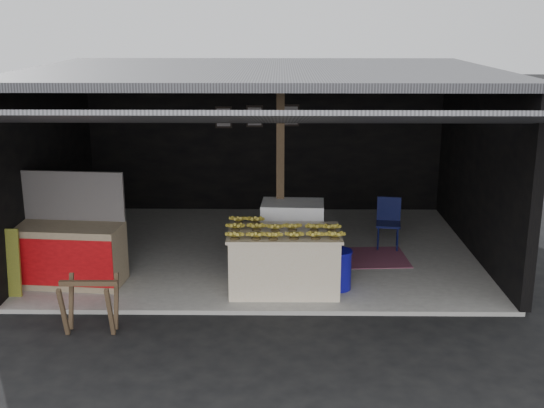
{
  "coord_description": "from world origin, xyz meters",
  "views": [
    {
      "loc": [
        0.3,
        -8.22,
        3.76
      ],
      "look_at": [
        0.18,
        1.51,
        1.1
      ],
      "focal_mm": 45.0,
      "sensor_mm": 36.0,
      "label": 1
    }
  ],
  "objects_px": {
    "banana_table": "(284,261)",
    "plastic_chair": "(388,218)",
    "sawhorse": "(90,300)",
    "water_barrel": "(338,271)",
    "neighbor_stall": "(68,252)",
    "white_crate": "(292,235)"
  },
  "relations": [
    {
      "from": "neighbor_stall",
      "to": "water_barrel",
      "type": "distance_m",
      "value": 3.86
    },
    {
      "from": "banana_table",
      "to": "sawhorse",
      "type": "relative_size",
      "value": 2.2
    },
    {
      "from": "white_crate",
      "to": "neighbor_stall",
      "type": "xyz_separation_m",
      "value": [
        -3.22,
        -0.68,
        -0.04
      ]
    },
    {
      "from": "neighbor_stall",
      "to": "plastic_chair",
      "type": "height_order",
      "value": "neighbor_stall"
    },
    {
      "from": "banana_table",
      "to": "plastic_chair",
      "type": "relative_size",
      "value": 1.88
    },
    {
      "from": "white_crate",
      "to": "neighbor_stall",
      "type": "relative_size",
      "value": 0.65
    },
    {
      "from": "sawhorse",
      "to": "water_barrel",
      "type": "xyz_separation_m",
      "value": [
        3.14,
        1.32,
        -0.1
      ]
    },
    {
      "from": "water_barrel",
      "to": "plastic_chair",
      "type": "distance_m",
      "value": 2.11
    },
    {
      "from": "banana_table",
      "to": "neighbor_stall",
      "type": "relative_size",
      "value": 0.98
    },
    {
      "from": "banana_table",
      "to": "white_crate",
      "type": "xyz_separation_m",
      "value": [
        0.13,
        0.89,
        0.08
      ]
    },
    {
      "from": "white_crate",
      "to": "plastic_chair",
      "type": "relative_size",
      "value": 1.24
    },
    {
      "from": "neighbor_stall",
      "to": "water_barrel",
      "type": "bearing_deg",
      "value": 2.65
    },
    {
      "from": "white_crate",
      "to": "plastic_chair",
      "type": "distance_m",
      "value": 1.91
    },
    {
      "from": "white_crate",
      "to": "neighbor_stall",
      "type": "height_order",
      "value": "neighbor_stall"
    },
    {
      "from": "banana_table",
      "to": "plastic_chair",
      "type": "height_order",
      "value": "banana_table"
    },
    {
      "from": "sawhorse",
      "to": "white_crate",
      "type": "bearing_deg",
      "value": 39.93
    },
    {
      "from": "banana_table",
      "to": "water_barrel",
      "type": "bearing_deg",
      "value": 3.03
    },
    {
      "from": "white_crate",
      "to": "sawhorse",
      "type": "height_order",
      "value": "white_crate"
    },
    {
      "from": "neighbor_stall",
      "to": "water_barrel",
      "type": "height_order",
      "value": "neighbor_stall"
    },
    {
      "from": "neighbor_stall",
      "to": "sawhorse",
      "type": "bearing_deg",
      "value": -59.52
    },
    {
      "from": "sawhorse",
      "to": "plastic_chair",
      "type": "xyz_separation_m",
      "value": [
        4.12,
        3.18,
        0.12
      ]
    },
    {
      "from": "sawhorse",
      "to": "plastic_chair",
      "type": "distance_m",
      "value": 5.21
    }
  ]
}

